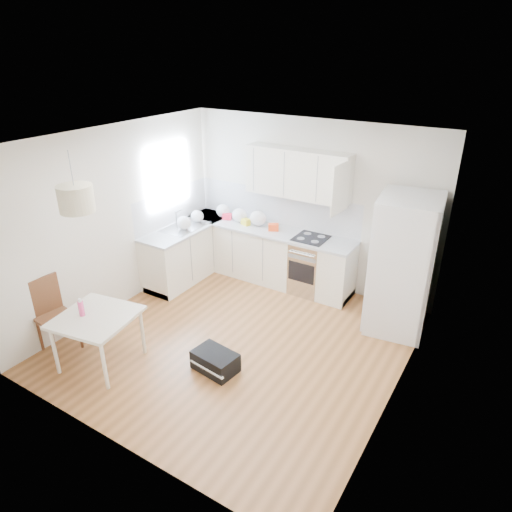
{
  "coord_description": "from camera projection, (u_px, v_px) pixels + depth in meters",
  "views": [
    {
      "loc": [
        2.92,
        -4.25,
        3.69
      ],
      "look_at": [
        0.05,
        0.4,
        1.14
      ],
      "focal_mm": 32.0,
      "sensor_mm": 36.0,
      "label": 1
    }
  ],
  "objects": [
    {
      "name": "floor",
      "position": [
        238.0,
        341.0,
        6.23
      ],
      "size": [
        4.2,
        4.2,
        0.0
      ],
      "primitive_type": "plane",
      "color": "brown",
      "rests_on": "ground"
    },
    {
      "name": "ceiling",
      "position": [
        233.0,
        141.0,
        5.08
      ],
      "size": [
        4.2,
        4.2,
        0.0
      ],
      "primitive_type": "plane",
      "rotation": [
        3.14,
        0.0,
        0.0
      ],
      "color": "white",
      "rests_on": "wall_back"
    },
    {
      "name": "wall_back",
      "position": [
        309.0,
        205.0,
        7.27
      ],
      "size": [
        4.2,
        0.0,
        4.2
      ],
      "primitive_type": "plane",
      "rotation": [
        1.57,
        0.0,
        0.0
      ],
      "color": "silver",
      "rests_on": "floor"
    },
    {
      "name": "wall_left",
      "position": [
        117.0,
        220.0,
        6.65
      ],
      "size": [
        0.0,
        4.2,
        4.2
      ],
      "primitive_type": "plane",
      "rotation": [
        1.57,
        0.0,
        1.57
      ],
      "color": "silver",
      "rests_on": "floor"
    },
    {
      "name": "wall_right",
      "position": [
        406.0,
        296.0,
        4.66
      ],
      "size": [
        0.0,
        4.2,
        4.2
      ],
      "primitive_type": "plane",
      "rotation": [
        1.57,
        0.0,
        -1.57
      ],
      "color": "silver",
      "rests_on": "floor"
    },
    {
      "name": "window_glassblock",
      "position": [
        168.0,
        176.0,
        7.37
      ],
      "size": [
        0.02,
        1.0,
        1.0
      ],
      "primitive_type": "cube",
      "color": "#BFE0F9",
      "rests_on": "wall_left"
    },
    {
      "name": "cabinets_back",
      "position": [
        267.0,
        255.0,
        7.71
      ],
      "size": [
        3.0,
        0.6,
        0.88
      ],
      "primitive_type": "cube",
      "color": "white",
      "rests_on": "floor"
    },
    {
      "name": "cabinets_left",
      "position": [
        189.0,
        252.0,
        7.82
      ],
      "size": [
        0.6,
        1.8,
        0.88
      ],
      "primitive_type": "cube",
      "color": "white",
      "rests_on": "floor"
    },
    {
      "name": "counter_back",
      "position": [
        267.0,
        230.0,
        7.52
      ],
      "size": [
        3.02,
        0.64,
        0.04
      ],
      "primitive_type": "cube",
      "color": "#A7AAAC",
      "rests_on": "cabinets_back"
    },
    {
      "name": "counter_left",
      "position": [
        187.0,
        227.0,
        7.63
      ],
      "size": [
        0.64,
        1.82,
        0.04
      ],
      "primitive_type": "cube",
      "color": "#A7AAAC",
      "rests_on": "cabinets_left"
    },
    {
      "name": "backsplash_back",
      "position": [
        276.0,
        207.0,
        7.61
      ],
      "size": [
        3.0,
        0.01,
        0.58
      ],
      "primitive_type": "cube",
      "color": "silver",
      "rests_on": "wall_back"
    },
    {
      "name": "backsplash_left",
      "position": [
        172.0,
        206.0,
        7.64
      ],
      "size": [
        0.01,
        1.8,
        0.58
      ],
      "primitive_type": "cube",
      "color": "silver",
      "rests_on": "wall_left"
    },
    {
      "name": "upper_cabinets",
      "position": [
        298.0,
        173.0,
        7.0
      ],
      "size": [
        1.7,
        0.32,
        0.75
      ],
      "primitive_type": "cube",
      "color": "white",
      "rests_on": "wall_back"
    },
    {
      "name": "range_oven",
      "position": [
        310.0,
        266.0,
        7.33
      ],
      "size": [
        0.5,
        0.61,
        0.88
      ],
      "primitive_type": null,
      "color": "#BABDBF",
      "rests_on": "floor"
    },
    {
      "name": "sink",
      "position": [
        185.0,
        227.0,
        7.58
      ],
      "size": [
        0.5,
        0.8,
        0.16
      ],
      "primitive_type": null,
      "color": "#BABDBF",
      "rests_on": "counter_left"
    },
    {
      "name": "refrigerator",
      "position": [
        404.0,
        265.0,
        6.2
      ],
      "size": [
        1.02,
        1.07,
        1.91
      ],
      "primitive_type": null,
      "rotation": [
        0.0,
        0.0,
        0.13
      ],
      "color": "white",
      "rests_on": "floor"
    },
    {
      "name": "dining_table",
      "position": [
        96.0,
        321.0,
        5.55
      ],
      "size": [
        1.01,
        1.01,
        0.69
      ],
      "rotation": [
        0.0,
        0.0,
        0.16
      ],
      "color": "beige",
      "rests_on": "floor"
    },
    {
      "name": "dining_chair",
      "position": [
        56.0,
        317.0,
        5.86
      ],
      "size": [
        0.47,
        0.47,
        1.0
      ],
      "primitive_type": null,
      "rotation": [
        0.0,
        0.0,
        -0.12
      ],
      "color": "#522F18",
      "rests_on": "floor"
    },
    {
      "name": "drink_bottle",
      "position": [
        81.0,
        307.0,
        5.48
      ],
      "size": [
        0.08,
        0.08,
        0.23
      ],
      "primitive_type": "cylinder",
      "rotation": [
        0.0,
        0.0,
        0.31
      ],
      "color": "#EE427F",
      "rests_on": "dining_table"
    },
    {
      "name": "gym_bag",
      "position": [
        215.0,
        361.0,
        5.63
      ],
      "size": [
        0.58,
        0.42,
        0.25
      ],
      "primitive_type": "cube",
      "rotation": [
        0.0,
        0.0,
        -0.13
      ],
      "color": "black",
      "rests_on": "floor"
    },
    {
      "name": "pendant_lamp",
      "position": [
        76.0,
        199.0,
        4.88
      ],
      "size": [
        0.41,
        0.41,
        0.29
      ],
      "primitive_type": "cylinder",
      "rotation": [
        0.0,
        0.0,
        -0.11
      ],
      "color": "beige",
      "rests_on": "ceiling"
    },
    {
      "name": "grocery_bag_a",
      "position": [
        223.0,
        211.0,
        7.96
      ],
      "size": [
        0.25,
        0.21,
        0.23
      ],
      "primitive_type": "ellipsoid",
      "color": "white",
      "rests_on": "counter_back"
    },
    {
      "name": "grocery_bag_b",
      "position": [
        240.0,
        215.0,
        7.73
      ],
      "size": [
        0.27,
        0.23,
        0.24
      ],
      "primitive_type": "ellipsoid",
      "color": "white",
      "rests_on": "counter_back"
    },
    {
      "name": "grocery_bag_c",
      "position": [
        258.0,
        218.0,
        7.58
      ],
      "size": [
        0.28,
        0.24,
        0.25
      ],
      "primitive_type": "ellipsoid",
      "color": "white",
      "rests_on": "counter_back"
    },
    {
      "name": "grocery_bag_d",
      "position": [
        197.0,
        216.0,
        7.76
      ],
      "size": [
        0.22,
        0.19,
        0.2
      ],
      "primitive_type": "ellipsoid",
      "color": "white",
      "rests_on": "counter_back"
    },
    {
      "name": "grocery_bag_e",
      "position": [
        184.0,
        223.0,
        7.44
      ],
      "size": [
        0.25,
        0.21,
        0.22
      ],
      "primitive_type": "ellipsoid",
      "color": "white",
      "rests_on": "counter_left"
    },
    {
      "name": "snack_orange",
      "position": [
        274.0,
        227.0,
        7.41
      ],
      "size": [
        0.2,
        0.17,
        0.11
      ],
      "primitive_type": "cube",
      "rotation": [
        0.0,
        0.0,
        0.49
      ],
      "color": "#F54315",
      "rests_on": "counter_back"
    },
    {
      "name": "snack_yellow",
      "position": [
        246.0,
        222.0,
        7.64
      ],
      "size": [
        0.18,
        0.14,
        0.11
      ],
      "primitive_type": "cube",
      "rotation": [
        0.0,
        0.0,
        -0.35
      ],
      "color": "yellow",
      "rests_on": "counter_back"
    },
    {
      "name": "snack_red",
      "position": [
        227.0,
        216.0,
        7.88
      ],
      "size": [
        0.17,
        0.14,
        0.1
      ],
      "primitive_type": "cube",
      "rotation": [
        0.0,
        0.0,
        0.32
      ],
      "color": "red",
      "rests_on": "counter_back"
    }
  ]
}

